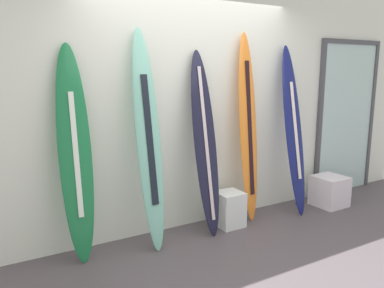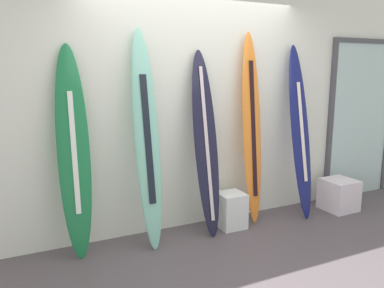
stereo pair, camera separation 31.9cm
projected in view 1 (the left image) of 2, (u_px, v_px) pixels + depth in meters
name	position (u px, v px, depth m)	size (l,w,h in m)	color
ground	(260.00, 270.00, 3.47)	(8.00, 8.00, 0.04)	#51484D
wall_back	(188.00, 102.00, 4.30)	(7.20, 0.20, 2.80)	white
surfboard_emerald	(75.00, 156.00, 3.47)	(0.31, 0.35, 2.00)	#1C7440
surfboard_seafoam	(148.00, 141.00, 3.74)	(0.26, 0.46, 2.17)	#7DC6B0
surfboard_charcoal	(205.00, 145.00, 4.09)	(0.27, 0.45, 1.97)	#1A1A30
surfboard_sunset	(248.00, 130.00, 4.43)	(0.24, 0.31, 2.18)	orange
surfboard_navy	(294.00, 132.00, 4.67)	(0.27, 0.50, 2.05)	navy
display_block_left	(229.00, 209.00, 4.37)	(0.29, 0.29, 0.40)	silver
display_block_center	(329.00, 191.00, 5.02)	(0.39, 0.39, 0.39)	white
glass_door	(346.00, 115.00, 5.51)	(1.16, 0.06, 2.16)	silver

